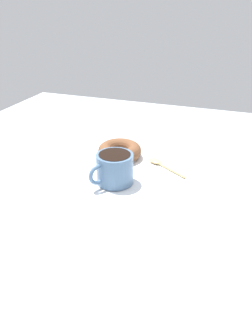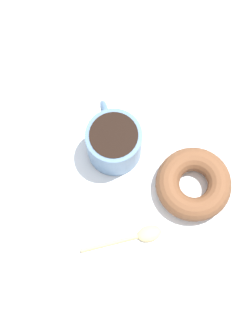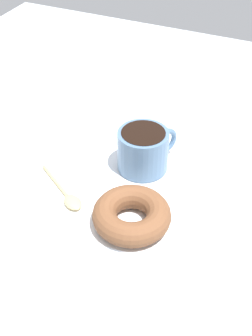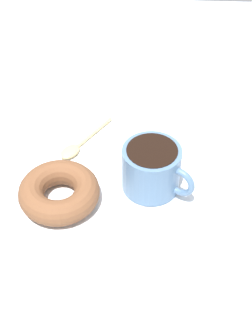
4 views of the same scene
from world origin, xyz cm
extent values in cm
cube|color=#B2BCC6|center=(0.00, 0.00, -1.00)|extent=(120.00, 120.00, 2.00)
cube|color=white|center=(0.13, -0.48, 0.15)|extent=(30.86, 30.86, 0.30)
cylinder|color=slate|center=(-3.47, 0.86, 3.72)|extent=(8.22, 8.22, 6.83)
cylinder|color=black|center=(-3.47, 0.86, 6.93)|extent=(7.02, 7.02, 0.60)
torus|color=slate|center=(-7.30, 3.21, 3.72)|extent=(4.50, 3.24, 4.73)
torus|color=brown|center=(9.10, 4.46, 2.08)|extent=(11.27, 11.27, 3.56)
ellipsoid|color=#D8B772|center=(9.07, -5.18, 0.75)|extent=(3.98, 4.33, 0.90)
cylinder|color=#D8B772|center=(5.98, -9.87, 0.58)|extent=(5.61, 8.14, 0.56)
camera|label=1|loc=(-63.06, -23.04, 37.39)|focal=35.00mm
camera|label=2|loc=(16.23, -18.07, 81.84)|focal=60.00mm
camera|label=3|loc=(52.11, 23.03, 49.12)|focal=50.00mm
camera|label=4|loc=(-2.41, 47.29, 49.72)|focal=50.00mm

